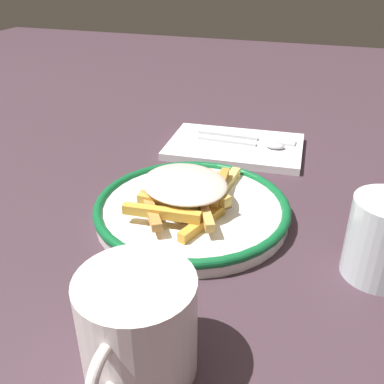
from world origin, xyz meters
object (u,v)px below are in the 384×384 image
(fork, at_px, (246,137))
(spoon, at_px, (256,144))
(plate, at_px, (192,209))
(napkin, at_px, (236,147))
(water_glass, at_px, (383,239))
(coffee_mug, at_px, (137,326))
(fries_heap, at_px, (191,188))

(fork, bearing_deg, spoon, 39.29)
(fork, distance_m, spoon, 0.04)
(fork, bearing_deg, plate, -3.00)
(napkin, height_order, fork, fork)
(napkin, xyz_separation_m, fork, (-0.03, 0.01, 0.01))
(plate, distance_m, water_glass, 0.23)
(plate, relative_size, water_glass, 2.82)
(coffee_mug, bearing_deg, fork, -177.65)
(fries_heap, distance_m, napkin, 0.23)
(water_glass, bearing_deg, fries_heap, -101.75)
(plate, xyz_separation_m, fries_heap, (-0.00, -0.00, 0.03))
(plate, relative_size, fork, 1.44)
(fork, height_order, spoon, spoon)
(water_glass, bearing_deg, coffee_mug, -44.86)
(fries_heap, height_order, napkin, fries_heap)
(plate, distance_m, spoon, 0.24)
(coffee_mug, bearing_deg, plate, -171.75)
(fork, bearing_deg, fries_heap, -3.64)
(napkin, xyz_separation_m, water_glass, (0.28, 0.22, 0.04))
(fries_heap, relative_size, spoon, 1.28)
(fork, relative_size, water_glass, 1.96)
(plate, relative_size, fries_heap, 1.30)
(fries_heap, xyz_separation_m, water_glass, (0.05, 0.23, 0.00))
(water_glass, distance_m, coffee_mug, 0.27)
(plate, height_order, fries_heap, fries_heap)
(fork, distance_m, coffee_mug, 0.50)
(fries_heap, relative_size, coffee_mug, 1.58)
(water_glass, xyz_separation_m, coffee_mug, (0.19, -0.19, 0.00))
(coffee_mug, bearing_deg, fries_heap, -171.24)
(spoon, bearing_deg, plate, -8.85)
(fries_heap, height_order, coffee_mug, coffee_mug)
(coffee_mug, bearing_deg, water_glass, 135.14)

